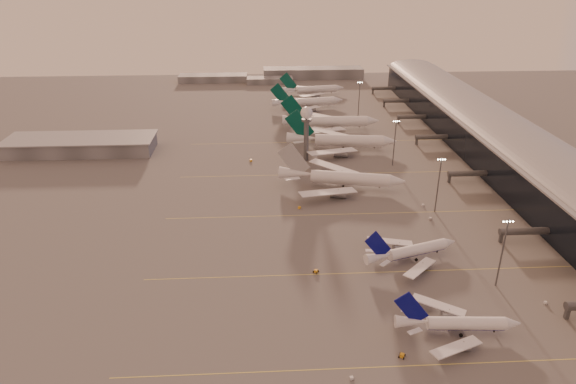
{
  "coord_description": "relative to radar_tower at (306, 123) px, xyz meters",
  "views": [
    {
      "loc": [
        -19.26,
        -138.66,
        99.38
      ],
      "look_at": [
        -7.97,
        62.16,
        7.74
      ],
      "focal_mm": 32.0,
      "sensor_mm": 36.0,
      "label": 1
    }
  ],
  "objects": [
    {
      "name": "gsv_truck_b",
      "position": [
        46.25,
        -72.16,
        -19.85
      ],
      "size": [
        5.42,
        2.21,
        2.15
      ],
      "color": "silver",
      "rests_on": "ground"
    },
    {
      "name": "greentail_d",
      "position": [
        18.2,
        144.35,
        -17.55
      ],
      "size": [
        52.57,
        42.08,
        19.26
      ],
      "color": "silver",
      "rests_on": "ground"
    },
    {
      "name": "radar_tower",
      "position": [
        0.0,
        0.0,
        0.0
      ],
      "size": [
        6.4,
        6.4,
        31.1
      ],
      "color": "#4E5055",
      "rests_on": "ground"
    },
    {
      "name": "gsv_tug_near",
      "position": [
        13.0,
        -151.65,
        -20.4
      ],
      "size": [
        3.8,
        4.32,
        1.06
      ],
      "color": "orange",
      "rests_on": "ground"
    },
    {
      "name": "gsv_tug_hangar",
      "position": [
        46.92,
        32.69,
        -20.43
      ],
      "size": [
        4.15,
        3.6,
        1.02
      ],
      "color": "orange",
      "rests_on": "ground"
    },
    {
      "name": "terminal",
      "position": [
        102.88,
        -9.91,
        -10.43
      ],
      "size": [
        57.0,
        362.0,
        23.04
      ],
      "color": "black",
      "rests_on": "ground"
    },
    {
      "name": "gsv_catering_b",
      "position": [
        46.73,
        -59.28,
        -19.08
      ],
      "size": [
        4.64,
        2.34,
        3.74
      ],
      "color": "silver",
      "rests_on": "ground"
    },
    {
      "name": "greentail_b",
      "position": [
        20.61,
        53.96,
        -16.95
      ],
      "size": [
        62.43,
        50.37,
        22.67
      ],
      "color": "silver",
      "rests_on": "ground"
    },
    {
      "name": "taxiway_markings",
      "position": [
        25.0,
        -64.0,
        -20.94
      ],
      "size": [
        180.0,
        185.25,
        0.02
      ],
      "color": "#F1DE55",
      "rests_on": "ground"
    },
    {
      "name": "mast_d",
      "position": [
        43.0,
        80.0,
        -7.21
      ],
      "size": [
        3.6,
        0.56,
        25.0
      ],
      "color": "#4E5055",
      "rests_on": "ground"
    },
    {
      "name": "hangar",
      "position": [
        -125.0,
        20.0,
        -16.63
      ],
      "size": [
        82.0,
        27.0,
        8.5
      ],
      "color": "#5B5D62",
      "rests_on": "ground"
    },
    {
      "name": "gsv_catering_a",
      "position": [
        64.57,
        -130.73,
        -19.18
      ],
      "size": [
        4.39,
        2.22,
        3.53
      ],
      "color": "silver",
      "rests_on": "ground"
    },
    {
      "name": "mast_b",
      "position": [
        50.0,
        -65.0,
        -7.21
      ],
      "size": [
        3.6,
        0.56,
        25.0
      ],
      "color": "#4E5055",
      "rests_on": "ground"
    },
    {
      "name": "greentail_a",
      "position": [
        21.75,
        15.97,
        -16.88
      ],
      "size": [
        63.23,
        50.78,
        23.01
      ],
      "color": "silver",
      "rests_on": "ground"
    },
    {
      "name": "mast_a",
      "position": [
        53.0,
        -120.0,
        -7.21
      ],
      "size": [
        3.6,
        0.56,
        25.0
      ],
      "color": "#4E5055",
      "rests_on": "ground"
    },
    {
      "name": "gsv_truck_a",
      "position": [
        -1.8,
        -159.0,
        -19.98
      ],
      "size": [
        4.87,
        2.27,
        1.89
      ],
      "color": "silver",
      "rests_on": "ground"
    },
    {
      "name": "gsv_tug_far",
      "position": [
        13.17,
        -10.02,
        -20.42
      ],
      "size": [
        4.17,
        4.0,
        1.04
      ],
      "color": "silver",
      "rests_on": "ground"
    },
    {
      "name": "distant_horizon",
      "position": [
        -2.38,
        205.14,
        -17.06
      ],
      "size": [
        165.0,
        37.5,
        9.0
      ],
      "color": "#5B5D62",
      "rests_on": "ground"
    },
    {
      "name": "gsv_tug_mid",
      "position": [
        -6.12,
        -108.97,
        -20.41
      ],
      "size": [
        4.29,
        3.93,
        1.05
      ],
      "color": "orange",
      "rests_on": "ground"
    },
    {
      "name": "ground",
      "position": [
        -5.0,
        -120.0,
        -20.95
      ],
      "size": [
        700.0,
        700.0,
        0.0
      ],
      "primitive_type": "plane",
      "color": "#535050",
      "rests_on": "ground"
    },
    {
      "name": "gsv_truck_c",
      "position": [
        -7.73,
        -58.46,
        -19.88
      ],
      "size": [
        4.97,
        4.96,
        2.09
      ],
      "color": "orange",
      "rests_on": "ground"
    },
    {
      "name": "widebody_white",
      "position": [
        13.66,
        -37.3,
        -17.26
      ],
      "size": [
        59.63,
        47.28,
        21.27
      ],
      "color": "silver",
      "rests_on": "ground"
    },
    {
      "name": "narrowbody_near",
      "position": [
        31.22,
        -142.78,
        -18.02
      ],
      "size": [
        37.1,
        29.55,
        14.49
      ],
      "color": "silver",
      "rests_on": "ground"
    },
    {
      "name": "mast_c",
      "position": [
        45.0,
        -10.0,
        -7.21
      ],
      "size": [
        3.6,
        0.56,
        25.0
      ],
      "color": "#4E5055",
      "rests_on": "ground"
    },
    {
      "name": "gsv_truck_d",
      "position": [
        -29.88,
        0.26,
        -19.69
      ],
      "size": [
        3.69,
        6.46,
        2.46
      ],
      "color": "orange",
      "rests_on": "ground"
    },
    {
      "name": "greentail_c",
      "position": [
        10.59,
        105.44,
        -17.46
      ],
      "size": [
        53.91,
        43.17,
        19.73
      ],
      "color": "silver",
      "rests_on": "ground"
    },
    {
      "name": "narrowbody_mid",
      "position": [
        29.02,
        -102.55,
        -17.91
      ],
      "size": [
        37.17,
        29.18,
        15.02
      ],
      "color": "silver",
      "rests_on": "ground"
    }
  ]
}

